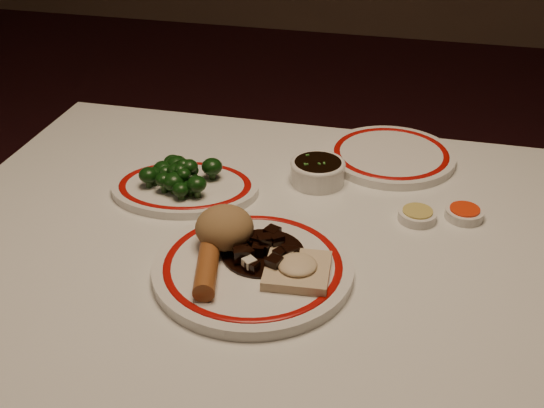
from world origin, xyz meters
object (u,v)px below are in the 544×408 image
(main_plate, at_px, (253,268))
(stirfry_heap, at_px, (263,250))
(rice_mound, at_px, (224,228))
(fried_wonton, at_px, (297,269))
(dining_table, at_px, (290,291))
(broccoli_pile, at_px, (178,174))
(soy_bowl, at_px, (318,172))
(broccoli_plate, at_px, (185,187))
(spring_roll, at_px, (207,269))

(main_plate, height_order, stirfry_heap, stirfry_heap)
(rice_mound, relative_size, fried_wonton, 0.90)
(fried_wonton, distance_m, stirfry_heap, 0.07)
(dining_table, bearing_deg, broccoli_pile, 153.31)
(rice_mound, xyz_separation_m, soy_bowl, (0.10, 0.26, -0.03))
(broccoli_pile, bearing_deg, broccoli_plate, 24.83)
(broccoli_plate, bearing_deg, fried_wonton, -40.86)
(dining_table, height_order, fried_wonton, fried_wonton)
(dining_table, distance_m, broccoli_plate, 0.27)
(spring_roll, xyz_separation_m, fried_wonton, (0.12, 0.04, -0.01))
(stirfry_heap, bearing_deg, fried_wonton, -30.12)
(rice_mound, bearing_deg, spring_roll, -90.71)
(rice_mound, bearing_deg, broccoli_pile, 129.74)
(dining_table, bearing_deg, spring_roll, -125.65)
(spring_roll, bearing_deg, stirfry_heap, 34.65)
(soy_bowl, bearing_deg, stirfry_heap, -97.23)
(rice_mound, distance_m, spring_roll, 0.09)
(fried_wonton, bearing_deg, broccoli_pile, 140.82)
(main_plate, height_order, fried_wonton, fried_wonton)
(main_plate, bearing_deg, fried_wonton, -8.86)
(rice_mound, xyz_separation_m, broccoli_plate, (-0.13, 0.17, -0.04))
(stirfry_heap, bearing_deg, dining_table, 63.18)
(rice_mound, height_order, broccoli_plate, rice_mound)
(broccoli_pile, bearing_deg, spring_roll, -61.42)
(fried_wonton, xyz_separation_m, soy_bowl, (-0.03, 0.30, -0.01))
(broccoli_plate, xyz_separation_m, broccoli_pile, (-0.01, -0.00, 0.03))
(dining_table, xyz_separation_m, soy_bowl, (0.00, 0.21, 0.11))
(fried_wonton, relative_size, broccoli_pile, 0.73)
(rice_mound, distance_m, stirfry_heap, 0.07)
(spring_roll, bearing_deg, rice_mound, 75.85)
(fried_wonton, distance_m, broccoli_pile, 0.33)
(dining_table, height_order, main_plate, main_plate)
(main_plate, distance_m, broccoli_pile, 0.28)
(dining_table, xyz_separation_m, main_plate, (-0.04, -0.08, 0.10))
(rice_mound, height_order, broccoli_pile, rice_mound)
(broccoli_plate, distance_m, broccoli_pile, 0.03)
(rice_mound, bearing_deg, main_plate, -34.33)
(main_plate, height_order, broccoli_pile, broccoli_pile)
(main_plate, height_order, rice_mound, rice_mound)
(rice_mound, relative_size, stirfry_heap, 0.71)
(main_plate, distance_m, broccoli_plate, 0.27)
(dining_table, xyz_separation_m, broccoli_pile, (-0.23, 0.12, 0.13))
(fried_wonton, distance_m, soy_bowl, 0.31)
(spring_roll, distance_m, broccoli_pile, 0.28)
(rice_mound, height_order, stirfry_heap, rice_mound)
(main_plate, height_order, broccoli_plate, main_plate)
(dining_table, bearing_deg, rice_mound, -152.89)
(stirfry_heap, bearing_deg, main_plate, -110.75)
(broccoli_pile, bearing_deg, main_plate, -46.53)
(main_plate, relative_size, spring_roll, 2.65)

